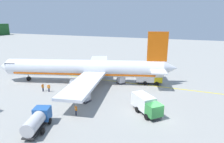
% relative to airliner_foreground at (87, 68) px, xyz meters
% --- Properties ---
extents(airliner_foreground, '(34.15, 40.88, 11.90)m').
position_rel_airliner_foreground_xyz_m(airliner_foreground, '(0.00, 0.00, 0.00)').
color(airliner_foreground, silver).
rests_on(airliner_foreground, ground).
extents(service_truck_fuel, '(6.03, 3.65, 2.40)m').
position_rel_airliner_foreground_xyz_m(service_truck_fuel, '(-20.33, -3.34, -2.00)').
color(service_truck_fuel, '#2659A5').
rests_on(service_truck_fuel, ground).
extents(service_truck_baggage, '(3.54, 6.16, 2.63)m').
position_rel_airliner_foreground_xyz_m(service_truck_baggage, '(4.27, -13.79, -1.90)').
color(service_truck_baggage, yellow).
rests_on(service_truck_baggage, ground).
extents(service_truck_catering, '(5.70, 5.75, 2.80)m').
position_rel_airliner_foreground_xyz_m(service_truck_catering, '(-10.31, -16.09, -1.84)').
color(service_truck_catering, '#338C3F').
rests_on(service_truck_catering, ground).
extents(cargo_container_near, '(2.31, 2.31, 1.89)m').
position_rel_airliner_foreground_xyz_m(cargo_container_near, '(2.08, -7.78, -2.50)').
color(cargo_container_near, '#333338').
rests_on(cargo_container_near, ground).
extents(cargo_container_mid, '(1.98, 1.98, 2.04)m').
position_rel_airliner_foreground_xyz_m(cargo_container_mid, '(-9.84, -4.91, -2.43)').
color(cargo_container_mid, '#333338').
rests_on(cargo_container_mid, ground).
extents(crew_marshaller, '(0.63, 0.27, 1.67)m').
position_rel_airliner_foreground_xyz_m(crew_marshaller, '(-8.43, 5.74, -2.40)').
color(crew_marshaller, '#191E33').
rests_on(crew_marshaller, ground).
extents(crew_loader_left, '(0.29, 0.63, 1.67)m').
position_rel_airliner_foreground_xyz_m(crew_loader_left, '(9.13, -9.29, -2.41)').
color(crew_loader_left, '#191E33').
rests_on(crew_loader_left, ground).
extents(crew_loader_right, '(0.42, 0.56, 1.76)m').
position_rel_airliner_foreground_xyz_m(crew_loader_right, '(-14.99, -6.11, -2.35)').
color(crew_loader_right, '#191E33').
rests_on(crew_loader_right, ground).
extents(crew_supervisor, '(0.37, 0.60, 1.63)m').
position_rel_airliner_foreground_xyz_m(crew_supervisor, '(-8.24, 4.39, -2.43)').
color(crew_supervisor, '#191E33').
rests_on(crew_supervisor, ground).
extents(apron_guide_line, '(0.30, 60.00, 0.01)m').
position_rel_airliner_foreground_xyz_m(apron_guide_line, '(3.14, -4.45, -3.39)').
color(apron_guide_line, yellow).
rests_on(apron_guide_line, ground).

